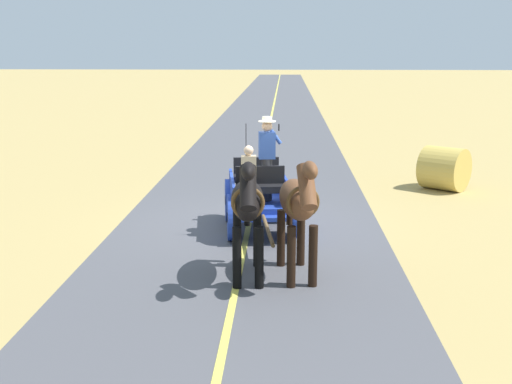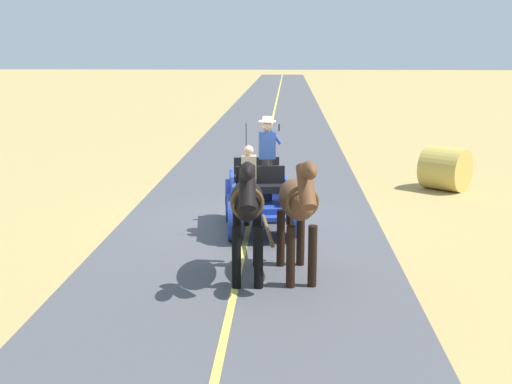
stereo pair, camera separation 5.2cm
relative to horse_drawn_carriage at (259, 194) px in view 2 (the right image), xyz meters
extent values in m
plane|color=tan|center=(0.24, -0.42, -0.82)|extent=(200.00, 200.00, 0.00)
cube|color=#4C4C51|center=(0.24, -0.42, -0.81)|extent=(5.86, 160.00, 0.01)
cube|color=#DBCC4C|center=(0.24, -0.42, -0.81)|extent=(0.12, 160.00, 0.00)
cube|color=#1E3899|center=(0.01, -0.08, -0.16)|extent=(1.45, 2.33, 0.12)
cube|color=#1E3899|center=(-0.55, -0.15, 0.12)|extent=(0.31, 2.08, 0.44)
cube|color=#1E3899|center=(0.58, -0.01, 0.12)|extent=(0.31, 2.08, 0.44)
cube|color=#1E3899|center=(-0.13, 1.13, -0.26)|extent=(1.10, 0.37, 0.08)
cube|color=#1E3899|center=(0.16, -1.27, -0.34)|extent=(0.74, 0.28, 0.06)
cube|color=black|center=(-0.06, 0.52, 0.22)|extent=(1.06, 0.48, 0.14)
cube|color=black|center=(-0.04, 0.34, 0.44)|extent=(1.02, 0.20, 0.44)
cube|color=black|center=(0.07, -0.57, 0.22)|extent=(1.06, 0.48, 0.14)
cube|color=black|center=(0.09, -0.75, 0.44)|extent=(1.02, 0.20, 0.44)
cylinder|color=#1E3899|center=(-0.72, 0.60, -0.34)|extent=(0.21, 0.97, 0.96)
cylinder|color=black|center=(-0.72, 0.60, -0.34)|extent=(0.14, 0.22, 0.21)
cylinder|color=#1E3899|center=(0.57, 0.76, -0.34)|extent=(0.21, 0.97, 0.96)
cylinder|color=black|center=(0.57, 0.76, -0.34)|extent=(0.14, 0.22, 0.21)
cylinder|color=#1E3899|center=(-0.54, -0.92, -0.34)|extent=(0.21, 0.97, 0.96)
cylinder|color=black|center=(-0.54, -0.92, -0.34)|extent=(0.14, 0.22, 0.21)
cylinder|color=#1E3899|center=(0.75, -0.77, -0.34)|extent=(0.21, 0.97, 0.96)
cylinder|color=black|center=(0.75, -0.77, -0.34)|extent=(0.14, 0.22, 0.21)
cylinder|color=brown|center=(-0.25, 2.10, -0.21)|extent=(0.31, 1.99, 0.07)
cylinder|color=black|center=(0.24, 0.55, 0.92)|extent=(0.02, 0.02, 1.30)
cylinder|color=#2D2D33|center=(-0.18, 0.23, 0.35)|extent=(0.22, 0.22, 0.90)
cube|color=#2D4C99|center=(-0.18, 0.23, 1.08)|extent=(0.36, 0.26, 0.56)
sphere|color=tan|center=(-0.18, 0.23, 1.48)|extent=(0.22, 0.22, 0.22)
cylinder|color=beige|center=(-0.18, 0.23, 1.58)|extent=(0.36, 0.36, 0.01)
cylinder|color=beige|center=(-0.18, 0.23, 1.63)|extent=(0.20, 0.20, 0.10)
cylinder|color=#2D4C99|center=(-0.36, 0.25, 1.26)|extent=(0.27, 0.11, 0.32)
cube|color=black|center=(-0.42, 0.26, 1.46)|extent=(0.03, 0.07, 0.14)
cube|color=#2D2D33|center=(0.17, 0.67, 0.36)|extent=(0.32, 0.35, 0.14)
cube|color=tan|center=(0.19, 0.55, 0.67)|extent=(0.32, 0.23, 0.48)
sphere|color=beige|center=(0.19, 0.55, 1.02)|extent=(0.20, 0.20, 0.20)
ellipsoid|color=brown|center=(-0.76, 2.85, 0.55)|extent=(0.80, 1.63, 0.64)
cylinder|color=black|center=(-1.03, 3.36, -0.29)|extent=(0.15, 0.15, 1.05)
cylinder|color=black|center=(-0.67, 3.41, -0.29)|extent=(0.15, 0.15, 1.05)
cylinder|color=black|center=(-0.85, 2.28, -0.29)|extent=(0.15, 0.15, 1.05)
cylinder|color=black|center=(-0.50, 2.34, -0.29)|extent=(0.15, 0.15, 1.05)
cylinder|color=brown|center=(-0.90, 3.68, 0.95)|extent=(0.36, 0.68, 0.73)
ellipsoid|color=brown|center=(-0.93, 3.89, 1.26)|extent=(0.30, 0.57, 0.28)
cube|color=black|center=(-0.90, 3.66, 0.99)|extent=(0.14, 0.51, 0.56)
cylinder|color=black|center=(-0.64, 2.11, 0.25)|extent=(0.11, 0.11, 0.70)
torus|color=brown|center=(-0.85, 3.38, 0.63)|extent=(0.55, 0.16, 0.55)
ellipsoid|color=black|center=(0.08, 2.95, 0.55)|extent=(0.67, 1.60, 0.64)
cylinder|color=black|center=(-0.14, 3.48, -0.29)|extent=(0.15, 0.15, 1.05)
cylinder|color=black|center=(0.22, 3.50, -0.29)|extent=(0.15, 0.15, 1.05)
cylinder|color=black|center=(-0.07, 2.39, -0.29)|extent=(0.15, 0.15, 1.05)
cylinder|color=black|center=(0.30, 2.41, -0.29)|extent=(0.15, 0.15, 1.05)
cylinder|color=black|center=(0.02, 3.79, 0.95)|extent=(0.30, 0.66, 0.73)
ellipsoid|color=black|center=(0.00, 4.01, 1.26)|extent=(0.26, 0.55, 0.28)
cube|color=black|center=(0.02, 3.77, 0.99)|extent=(0.10, 0.51, 0.56)
cylinder|color=black|center=(0.13, 2.21, 0.25)|extent=(0.11, 0.11, 0.70)
torus|color=brown|center=(0.04, 3.49, 0.63)|extent=(0.55, 0.11, 0.55)
cylinder|color=gold|center=(-4.98, -4.33, -0.22)|extent=(1.61, 1.62, 1.20)
camera|label=1|loc=(-0.55, 13.60, 3.09)|focal=45.51mm
camera|label=2|loc=(-0.60, 13.60, 3.09)|focal=45.51mm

